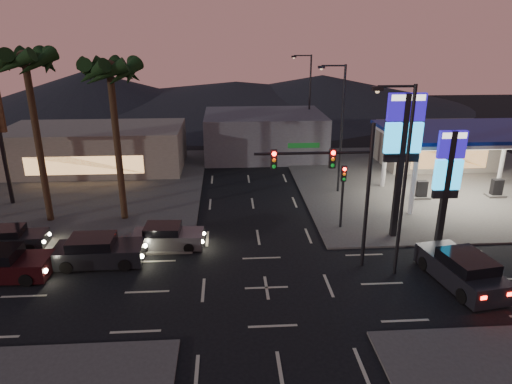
{
  "coord_description": "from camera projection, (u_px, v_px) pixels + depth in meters",
  "views": [
    {
      "loc": [
        -1.86,
        -20.12,
        12.37
      ],
      "look_at": [
        -0.13,
        6.13,
        3.0
      ],
      "focal_mm": 32.0,
      "sensor_mm": 36.0,
      "label": 1
    }
  ],
  "objects": [
    {
      "name": "pylon_sign_tall",
      "position": [
        403.0,
        138.0,
        26.73
      ],
      "size": [
        2.2,
        0.35,
        9.0
      ],
      "color": "black",
      "rests_on": "ground"
    },
    {
      "name": "ground",
      "position": [
        266.0,
        288.0,
        23.18
      ],
      "size": [
        140.0,
        140.0,
        0.0
      ],
      "primitive_type": "plane",
      "color": "black",
      "rests_on": "ground"
    },
    {
      "name": "pylon_sign_short",
      "position": [
        448.0,
        170.0,
        26.53
      ],
      "size": [
        1.6,
        0.35,
        7.0
      ],
      "color": "black",
      "rests_on": "ground"
    },
    {
      "name": "car_lane_a_front",
      "position": [
        98.0,
        251.0,
        25.35
      ],
      "size": [
        5.03,
        2.2,
        1.62
      ],
      "color": "black",
      "rests_on": "ground"
    },
    {
      "name": "hill_center",
      "position": [
        236.0,
        93.0,
        78.91
      ],
      "size": [
        60.0,
        60.0,
        4.0
      ],
      "primitive_type": "cone",
      "color": "black",
      "rests_on": "ground"
    },
    {
      "name": "corner_lot_nw",
      "position": [
        54.0,
        190.0,
        37.21
      ],
      "size": [
        24.0,
        24.0,
        0.12
      ],
      "primitive_type": "cube",
      "color": "#47443F",
      "rests_on": "ground"
    },
    {
      "name": "streetlight_mid",
      "position": [
        339.0,
        122.0,
        34.85
      ],
      "size": [
        2.14,
        0.25,
        10.0
      ],
      "color": "black",
      "rests_on": "ground"
    },
    {
      "name": "car_lane_a_mid",
      "position": [
        1.0,
        265.0,
        23.9
      ],
      "size": [
        5.07,
        2.2,
        1.64
      ],
      "color": "black",
      "rests_on": "ground"
    },
    {
      "name": "pedestal_signal",
      "position": [
        343.0,
        187.0,
        29.11
      ],
      "size": [
        0.32,
        0.39,
        4.3
      ],
      "color": "black",
      "rests_on": "ground"
    },
    {
      "name": "streetlight_near",
      "position": [
        402.0,
        172.0,
        22.63
      ],
      "size": [
        2.14,
        0.25,
        10.0
      ],
      "color": "black",
      "rests_on": "ground"
    },
    {
      "name": "palm_a",
      "position": [
        111.0,
        80.0,
        28.39
      ],
      "size": [
        4.41,
        4.41,
        10.86
      ],
      "color": "black",
      "rests_on": "ground"
    },
    {
      "name": "building_far_mid",
      "position": [
        264.0,
        134.0,
        47.01
      ],
      "size": [
        12.0,
        9.0,
        4.4
      ],
      "primitive_type": "cube",
      "color": "#4C4C51",
      "rests_on": "ground"
    },
    {
      "name": "gas_station",
      "position": [
        468.0,
        134.0,
        33.75
      ],
      "size": [
        12.2,
        8.2,
        5.47
      ],
      "color": "silver",
      "rests_on": "ground"
    },
    {
      "name": "car_lane_b_mid",
      "position": [
        10.0,
        239.0,
        27.17
      ],
      "size": [
        4.2,
        1.93,
        1.34
      ],
      "color": "black",
      "rests_on": "ground"
    },
    {
      "name": "corner_lot_ne",
      "position": [
        435.0,
        182.0,
        39.2
      ],
      "size": [
        24.0,
        24.0,
        0.12
      ],
      "primitive_type": "cube",
      "color": "#47443F",
      "rests_on": "ground"
    },
    {
      "name": "palm_b",
      "position": [
        27.0,
        71.0,
        27.9
      ],
      "size": [
        4.41,
        4.41,
        11.46
      ],
      "color": "black",
      "rests_on": "ground"
    },
    {
      "name": "building_far_west",
      "position": [
        96.0,
        148.0,
        42.32
      ],
      "size": [
        16.0,
        8.0,
        4.0
      ],
      "primitive_type": "cube",
      "color": "#726B5B",
      "rests_on": "ground"
    },
    {
      "name": "suv_station",
      "position": [
        462.0,
        270.0,
        23.28
      ],
      "size": [
        2.97,
        5.46,
        1.73
      ],
      "color": "black",
      "rests_on": "ground"
    },
    {
      "name": "traffic_signal_mast",
      "position": [
        336.0,
        177.0,
        23.53
      ],
      "size": [
        6.1,
        0.39,
        8.0
      ],
      "color": "black",
      "rests_on": "ground"
    },
    {
      "name": "convenience_store",
      "position": [
        436.0,
        145.0,
        43.37
      ],
      "size": [
        10.0,
        6.0,
        4.0
      ],
      "primitive_type": "cube",
      "color": "#726B5B",
      "rests_on": "ground"
    },
    {
      "name": "hill_right",
      "position": [
        322.0,
        90.0,
        79.67
      ],
      "size": [
        50.0,
        50.0,
        5.0
      ],
      "primitive_type": "cone",
      "color": "black",
      "rests_on": "ground"
    },
    {
      "name": "car_lane_b_front",
      "position": [
        167.0,
        237.0,
        27.37
      ],
      "size": [
        4.4,
        2.01,
        1.41
      ],
      "color": "#515153",
      "rests_on": "ground"
    },
    {
      "name": "hill_left",
      "position": [
        88.0,
        89.0,
        77.02
      ],
      "size": [
        40.0,
        40.0,
        6.0
      ],
      "primitive_type": "cone",
      "color": "black",
      "rests_on": "ground"
    },
    {
      "name": "streetlight_far",
      "position": [
        308.0,
        97.0,
        48.01
      ],
      "size": [
        2.14,
        0.25,
        10.0
      ],
      "color": "black",
      "rests_on": "ground"
    }
  ]
}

